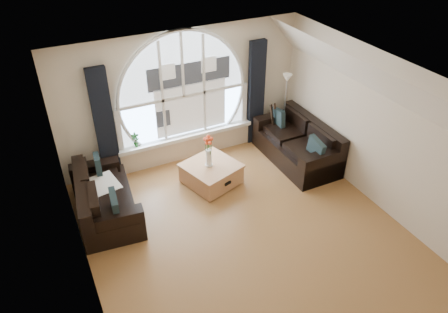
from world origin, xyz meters
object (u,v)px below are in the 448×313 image
vase_flowers (209,148)px  coffee_chest (211,173)px  guitar (270,124)px  sofa_right (297,144)px  potted_plant (135,140)px  floor_lamp (285,109)px  sofa_left (105,196)px

vase_flowers → coffee_chest: bearing=-1.5°
vase_flowers → guitar: 1.93m
sofa_right → coffee_chest: (-1.91, 0.06, -0.17)m
coffee_chest → guitar: 1.90m
vase_flowers → guitar: vase_flowers is taller
vase_flowers → guitar: (1.78, 0.71, -0.28)m
sofa_right → vase_flowers: 1.99m
guitar → potted_plant: (-2.87, 0.34, 0.17)m
guitar → coffee_chest: bearing=-177.6°
coffee_chest → guitar: (1.73, 0.71, 0.30)m
floor_lamp → potted_plant: floor_lamp is taller
sofa_left → vase_flowers: 2.02m
vase_flowers → guitar: bearing=21.7°
coffee_chest → potted_plant: size_ratio=3.04×
sofa_right → sofa_left: bearing=179.6°
guitar → potted_plant: size_ratio=3.46×
sofa_left → floor_lamp: size_ratio=1.11×
sofa_right → floor_lamp: bearing=77.9°
floor_lamp → potted_plant: size_ratio=5.22×
sofa_left → vase_flowers: vase_flowers is taller
vase_flowers → guitar: size_ratio=0.66×
sofa_right → vase_flowers: (-1.95, 0.06, 0.41)m
vase_flowers → potted_plant: size_ratio=2.28×
vase_flowers → potted_plant: (-1.10, 1.04, -0.10)m
coffee_chest → vase_flowers: 0.58m
sofa_left → potted_plant: (0.88, 1.08, 0.30)m
potted_plant → sofa_left: bearing=-129.3°
floor_lamp → potted_plant: 3.23m
sofa_left → floor_lamp: 4.18m
sofa_left → potted_plant: potted_plant is taller
sofa_right → potted_plant: size_ratio=6.37×
floor_lamp → guitar: floor_lamp is taller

